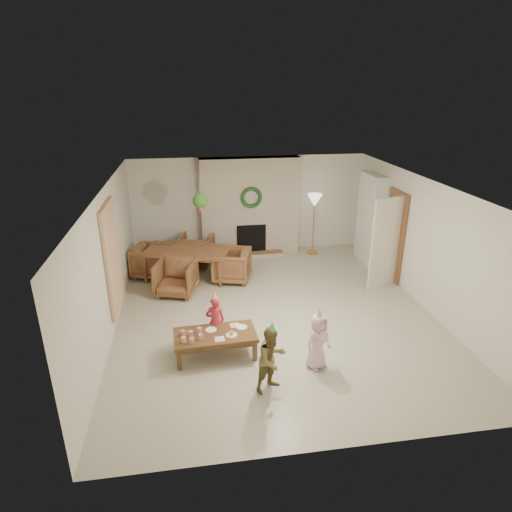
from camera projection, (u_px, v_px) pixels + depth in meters
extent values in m
plane|color=#B7B29E|center=(274.00, 312.00, 8.52)|extent=(7.00, 7.00, 0.00)
plane|color=white|center=(276.00, 187.00, 7.60)|extent=(7.00, 7.00, 0.00)
plane|color=silver|center=(249.00, 205.00, 11.28)|extent=(7.00, 0.00, 7.00)
plane|color=silver|center=(336.00, 365.00, 4.85)|extent=(7.00, 0.00, 7.00)
plane|color=silver|center=(108.00, 262.00, 7.63)|extent=(0.00, 7.00, 7.00)
plane|color=silver|center=(425.00, 244.00, 8.49)|extent=(0.00, 7.00, 7.00)
cube|color=#5D1B18|center=(250.00, 207.00, 11.09)|extent=(2.50, 0.40, 2.50)
cube|color=brown|center=(252.00, 255.00, 11.21)|extent=(1.60, 0.30, 0.12)
cube|color=black|center=(251.00, 239.00, 11.22)|extent=(0.75, 0.12, 0.75)
torus|color=#18401C|center=(251.00, 198.00, 10.77)|extent=(0.54, 0.10, 0.54)
cylinder|color=gold|center=(312.00, 252.00, 11.51)|extent=(0.30, 0.30, 0.03)
cylinder|color=gold|center=(313.00, 226.00, 11.24)|extent=(0.03, 0.03, 1.43)
cone|color=beige|center=(315.00, 200.00, 10.98)|extent=(0.38, 0.38, 0.32)
cube|color=white|center=(370.00, 219.00, 10.64)|extent=(0.30, 1.00, 2.20)
cube|color=white|center=(367.00, 244.00, 10.88)|extent=(0.30, 0.92, 0.03)
cube|color=white|center=(368.00, 228.00, 10.73)|extent=(0.30, 0.92, 0.03)
cube|color=white|center=(370.00, 213.00, 10.58)|extent=(0.30, 0.92, 0.03)
cube|color=white|center=(372.00, 197.00, 10.43)|extent=(0.30, 0.92, 0.03)
cube|color=#AF3920|center=(369.00, 240.00, 10.68)|extent=(0.20, 0.40, 0.24)
cube|color=navy|center=(367.00, 222.00, 10.72)|extent=(0.20, 0.44, 0.24)
cube|color=#C6842A|center=(371.00, 209.00, 10.44)|extent=(0.20, 0.36, 0.22)
cube|color=brown|center=(394.00, 236.00, 9.67)|extent=(0.05, 0.86, 2.04)
cube|color=beige|center=(386.00, 243.00, 9.28)|extent=(0.77, 0.32, 2.00)
cube|color=beige|center=(112.00, 258.00, 7.82)|extent=(0.06, 1.20, 2.00)
imported|color=brown|center=(187.00, 264.00, 9.92)|extent=(2.12, 1.55, 0.67)
imported|color=brown|center=(176.00, 278.00, 9.14)|extent=(0.98, 1.00, 0.74)
imported|color=brown|center=(196.00, 250.00, 10.68)|extent=(0.98, 1.00, 0.74)
imported|color=brown|center=(152.00, 261.00, 10.01)|extent=(1.00, 0.98, 0.74)
imported|color=brown|center=(232.00, 265.00, 9.78)|extent=(1.00, 0.98, 0.74)
cylinder|color=tan|center=(200.00, 190.00, 8.92)|extent=(0.01, 0.01, 0.70)
cylinder|color=#9B3732|center=(201.00, 206.00, 9.05)|extent=(0.16, 0.16, 0.12)
sphere|color=#28531B|center=(200.00, 201.00, 9.01)|extent=(0.32, 0.32, 0.32)
cube|color=brown|center=(215.00, 335.00, 7.04)|extent=(1.36, 0.74, 0.06)
cube|color=brown|center=(215.00, 339.00, 7.06)|extent=(1.26, 0.63, 0.08)
cube|color=brown|center=(179.00, 360.00, 6.75)|extent=(0.08, 0.08, 0.35)
cube|color=brown|center=(255.00, 351.00, 6.98)|extent=(0.08, 0.08, 0.35)
cube|color=brown|center=(178.00, 341.00, 7.24)|extent=(0.08, 0.08, 0.35)
cube|color=brown|center=(248.00, 333.00, 7.48)|extent=(0.08, 0.08, 0.35)
cylinder|color=silver|center=(184.00, 340.00, 6.77)|extent=(0.08, 0.08, 0.09)
cylinder|color=silver|center=(183.00, 333.00, 6.96)|extent=(0.08, 0.08, 0.09)
cylinder|color=silver|center=(192.00, 341.00, 6.75)|extent=(0.08, 0.08, 0.09)
cylinder|color=silver|center=(191.00, 334.00, 6.93)|extent=(0.08, 0.08, 0.09)
cylinder|color=silver|center=(200.00, 337.00, 6.85)|extent=(0.08, 0.08, 0.09)
cylinder|color=silver|center=(199.00, 330.00, 7.04)|extent=(0.08, 0.08, 0.09)
cylinder|color=white|center=(211.00, 330.00, 7.13)|extent=(0.19, 0.19, 0.01)
cylinder|color=white|center=(232.00, 335.00, 6.98)|extent=(0.19, 0.19, 0.01)
cylinder|color=white|center=(242.00, 327.00, 7.21)|extent=(0.19, 0.19, 0.01)
sphere|color=tan|center=(232.00, 333.00, 6.97)|extent=(0.08, 0.08, 0.07)
cube|color=#E0A5AD|center=(220.00, 339.00, 6.87)|extent=(0.16, 0.16, 0.01)
cube|color=#E0A5AD|center=(235.00, 325.00, 7.26)|extent=(0.16, 0.16, 0.01)
imported|color=#AC2437|center=(215.00, 321.00, 7.32)|extent=(0.35, 0.25, 0.90)
cone|color=#FBCD53|center=(214.00, 295.00, 7.14)|extent=(0.15, 0.15, 0.17)
imported|color=brown|center=(272.00, 359.00, 6.20)|extent=(0.62, 0.58, 1.01)
cone|color=#52C065|center=(272.00, 326.00, 6.00)|extent=(0.14, 0.14, 0.17)
imported|color=#F6C5D7|center=(318.00, 341.00, 6.72)|extent=(0.54, 0.47, 0.92)
cone|color=#B3B4BA|center=(320.00, 313.00, 6.53)|extent=(0.15, 0.15, 0.17)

